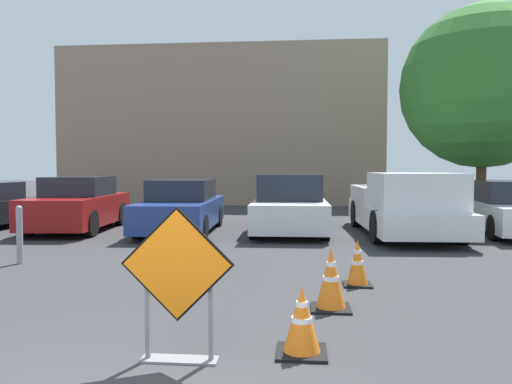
% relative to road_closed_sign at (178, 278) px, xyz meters
% --- Properties ---
extents(ground_plane, '(96.00, 96.00, 0.00)m').
position_rel_road_closed_sign_xyz_m(ground_plane, '(-0.36, 8.43, -0.77)').
color(ground_plane, '#333335').
extents(road_closed_sign, '(1.03, 0.20, 1.41)m').
position_rel_road_closed_sign_xyz_m(road_closed_sign, '(0.00, 0.00, 0.00)').
color(road_closed_sign, black).
rests_on(road_closed_sign, ground_plane).
extents(traffic_cone_nearest, '(0.48, 0.48, 0.65)m').
position_rel_road_closed_sign_xyz_m(traffic_cone_nearest, '(1.11, 0.32, -0.45)').
color(traffic_cone_nearest, black).
rests_on(traffic_cone_nearest, ground_plane).
extents(traffic_cone_second, '(0.49, 0.49, 0.77)m').
position_rel_road_closed_sign_xyz_m(traffic_cone_second, '(1.46, 1.82, -0.39)').
color(traffic_cone_second, black).
rests_on(traffic_cone_second, ground_plane).
extents(traffic_cone_third, '(0.41, 0.41, 0.68)m').
position_rel_road_closed_sign_xyz_m(traffic_cone_third, '(1.93, 3.10, -0.43)').
color(traffic_cone_third, black).
rests_on(traffic_cone_third, ground_plane).
extents(parked_car_second, '(2.01, 4.11, 1.48)m').
position_rel_road_closed_sign_xyz_m(parked_car_second, '(-5.05, 8.87, -0.07)').
color(parked_car_second, maroon).
rests_on(parked_car_second, ground_plane).
extents(parked_car_third, '(1.92, 4.42, 1.41)m').
position_rel_road_closed_sign_xyz_m(parked_car_third, '(-2.14, 8.85, -0.12)').
color(parked_car_third, navy).
rests_on(parked_car_third, ground_plane).
extents(parked_car_fourth, '(2.00, 4.16, 1.55)m').
position_rel_road_closed_sign_xyz_m(parked_car_fourth, '(0.78, 8.98, -0.06)').
color(parked_car_fourth, silver).
rests_on(parked_car_fourth, ground_plane).
extents(pickup_truck, '(2.28, 5.47, 1.61)m').
position_rel_road_closed_sign_xyz_m(pickup_truck, '(3.70, 8.47, -0.04)').
color(pickup_truck, silver).
rests_on(pickup_truck, ground_plane).
extents(parked_car_fifth, '(2.14, 4.60, 1.39)m').
position_rel_road_closed_sign_xyz_m(parked_car_fifth, '(6.61, 9.33, -0.13)').
color(parked_car_fifth, white).
rests_on(parked_car_fifth, ground_plane).
extents(bollard_nearest, '(0.12, 0.12, 1.06)m').
position_rel_road_closed_sign_xyz_m(bollard_nearest, '(-4.00, 4.22, -0.21)').
color(bollard_nearest, gray).
rests_on(bollard_nearest, ground_plane).
extents(building_facade_backdrop, '(15.10, 5.00, 7.32)m').
position_rel_road_closed_sign_xyz_m(building_facade_backdrop, '(-2.77, 20.48, 2.89)').
color(building_facade_backdrop, gray).
rests_on(building_facade_backdrop, ground_plane).
extents(street_tree_behind_lot, '(5.36, 5.36, 7.08)m').
position_rel_road_closed_sign_xyz_m(street_tree_behind_lot, '(7.03, 12.88, 3.63)').
color(street_tree_behind_lot, '#513823').
rests_on(street_tree_behind_lot, ground_plane).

